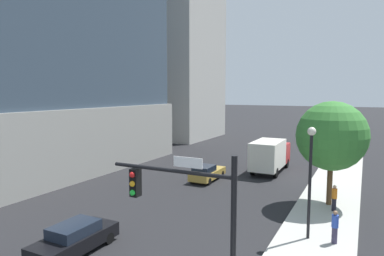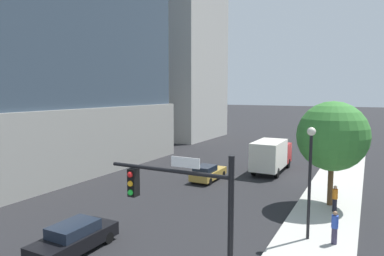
{
  "view_description": "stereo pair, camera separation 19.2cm",
  "coord_description": "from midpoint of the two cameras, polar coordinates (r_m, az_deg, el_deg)",
  "views": [
    {
      "loc": [
        10.47,
        -6.39,
        7.85
      ],
      "look_at": [
        0.94,
        12.2,
        5.66
      ],
      "focal_mm": 31.82,
      "sensor_mm": 36.0,
      "label": 1
    },
    {
      "loc": [
        10.64,
        -6.31,
        7.85
      ],
      "look_at": [
        0.94,
        12.2,
        5.66
      ],
      "focal_mm": 31.82,
      "sensor_mm": 36.0,
      "label": 2
    }
  ],
  "objects": [
    {
      "name": "construction_building",
      "position": [
        61.02,
        -3.32,
        14.48
      ],
      "size": [
        16.21,
        15.67,
        40.36
      ],
      "color": "#B2AFA8",
      "rests_on": "ground"
    },
    {
      "name": "street_tree",
      "position": [
        24.85,
        22.16,
        -1.25
      ],
      "size": [
        4.72,
        4.72,
        7.13
      ],
      "color": "brown",
      "rests_on": "sidewalk"
    },
    {
      "name": "pedestrian_blue_shirt",
      "position": [
        19.45,
        22.56,
        -15.02
      ],
      "size": [
        0.34,
        0.34,
        1.72
      ],
      "color": "#38334C",
      "rests_on": "sidewalk"
    },
    {
      "name": "sidewalk",
      "position": [
        27.56,
        21.95,
        -10.86
      ],
      "size": [
        4.01,
        120.0,
        0.15
      ],
      "primitive_type": "cube",
      "color": "#B2AFA8",
      "rests_on": "ground"
    },
    {
      "name": "car_gold",
      "position": [
        30.67,
        2.32,
        -7.49
      ],
      "size": [
        1.79,
        4.32,
        1.44
      ],
      "color": "#AD8938",
      "rests_on": "ground"
    },
    {
      "name": "box_truck",
      "position": [
        34.5,
        12.77,
        -4.32
      ],
      "size": [
        2.48,
        7.02,
        3.2
      ],
      "color": "#B21E1E",
      "rests_on": "ground"
    },
    {
      "name": "street_lamp",
      "position": [
        18.77,
        18.96,
        -6.12
      ],
      "size": [
        0.44,
        0.44,
        5.93
      ],
      "color": "black",
      "rests_on": "sidewalk"
    },
    {
      "name": "pedestrian_orange_shirt",
      "position": [
        24.35,
        22.53,
        -10.76
      ],
      "size": [
        0.34,
        0.34,
        1.72
      ],
      "color": "black",
      "rests_on": "sidewalk"
    },
    {
      "name": "traffic_light_pole",
      "position": [
        12.09,
        -1.4,
        -12.84
      ],
      "size": [
        4.91,
        0.48,
        5.69
      ],
      "color": "black",
      "rests_on": "sidewalk"
    },
    {
      "name": "car_black",
      "position": [
        18.46,
        -19.34,
        -17.05
      ],
      "size": [
        1.82,
        4.5,
        1.48
      ],
      "color": "black",
      "rests_on": "ground"
    }
  ]
}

